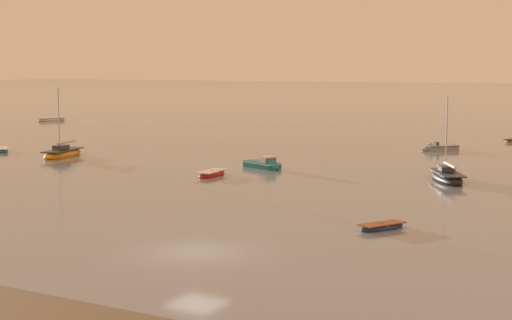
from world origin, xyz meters
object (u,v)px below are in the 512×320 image
rowboat_moored_6 (512,141)px  motorboat_moored_3 (266,166)px  rowboat_moored_8 (51,120)px  rowboat_moored_5 (382,227)px  sailboat_moored_1 (447,177)px  motorboat_moored_2 (436,149)px  rowboat_moored_3 (212,174)px  rowboat_moored_2 (2,150)px  sailboat_moored_0 (63,153)px

rowboat_moored_6 → motorboat_moored_3: motorboat_moored_3 is taller
rowboat_moored_6 → rowboat_moored_8: bearing=100.9°
rowboat_moored_5 → rowboat_moored_6: 54.84m
rowboat_moored_5 → motorboat_moored_3: motorboat_moored_3 is taller
sailboat_moored_1 → motorboat_moored_3: sailboat_moored_1 is taller
rowboat_moored_8 → motorboat_moored_3: bearing=-97.3°
motorboat_moored_2 → rowboat_moored_5: bearing=51.0°
rowboat_moored_3 → motorboat_moored_3: motorboat_moored_3 is taller
rowboat_moored_2 → sailboat_moored_1: (45.93, 2.10, 0.14)m
rowboat_moored_8 → motorboat_moored_3: motorboat_moored_3 is taller
rowboat_moored_3 → rowboat_moored_5: size_ratio=1.24×
rowboat_moored_2 → sailboat_moored_0: bearing=42.9°
rowboat_moored_3 → rowboat_moored_6: (14.32, 41.66, -0.03)m
rowboat_moored_5 → rowboat_moored_3: bearing=82.3°
rowboat_moored_6 → sailboat_moored_1: (2.81, -35.10, 0.17)m
sailboat_moored_0 → rowboat_moored_3: size_ratio=1.83×
sailboat_moored_0 → rowboat_moored_6: size_ratio=2.29×
rowboat_moored_5 → sailboat_moored_0: bearing=92.6°
rowboat_moored_6 → motorboat_moored_2: motorboat_moored_2 is taller
rowboat_moored_3 → motorboat_moored_2: size_ratio=0.91×
sailboat_moored_0 → rowboat_moored_3: bearing=63.7°
motorboat_moored_2 → rowboat_moored_6: bearing=-161.2°
sailboat_moored_1 → rowboat_moored_8: bearing=35.3°
sailboat_moored_1 → rowboat_moored_8: sailboat_moored_1 is taller
rowboat_moored_5 → sailboat_moored_1: bearing=32.7°
motorboat_moored_3 → rowboat_moored_2: bearing=-153.2°
rowboat_moored_5 → rowboat_moored_8: size_ratio=0.63×
sailboat_moored_0 → motorboat_moored_2: bearing=113.9°
rowboat_moored_8 → sailboat_moored_1: bearing=-91.6°
rowboat_moored_6 → rowboat_moored_8: 72.70m
sailboat_moored_1 → motorboat_moored_3: size_ratio=1.54×
rowboat_moored_8 → motorboat_moored_3: (59.96, -35.41, 0.04)m
sailboat_moored_1 → rowboat_moored_2: bearing=62.8°
rowboat_moored_3 → motorboat_moored_3: bearing=-20.3°
rowboat_moored_6 → sailboat_moored_1: size_ratio=0.44×
sailboat_moored_1 → motorboat_moored_3: 15.56m
rowboat_moored_3 → motorboat_moored_2: motorboat_moored_2 is taller
rowboat_moored_6 → sailboat_moored_1: 35.21m
rowboat_moored_3 → rowboat_moored_6: bearing=-24.7°
rowboat_moored_2 → motorboat_moored_3: (30.37, 1.64, 0.09)m
sailboat_moored_0 → rowboat_moored_8: size_ratio=1.42×
rowboat_moored_5 → sailboat_moored_1: size_ratio=0.45×
motorboat_moored_3 → rowboat_moored_5: bearing=-23.2°
motorboat_moored_3 → sailboat_moored_0: bearing=-151.1°
rowboat_moored_8 → rowboat_moored_5: bearing=-101.8°
motorboat_moored_2 → motorboat_moored_3: 23.04m
rowboat_moored_5 → sailboat_moored_1: (-2.29, 19.51, 0.17)m
sailboat_moored_1 → rowboat_moored_6: bearing=-25.3°
rowboat_moored_2 → rowboat_moored_6: size_ratio=1.11×
rowboat_moored_2 → rowboat_moored_6: (43.12, 37.20, -0.03)m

